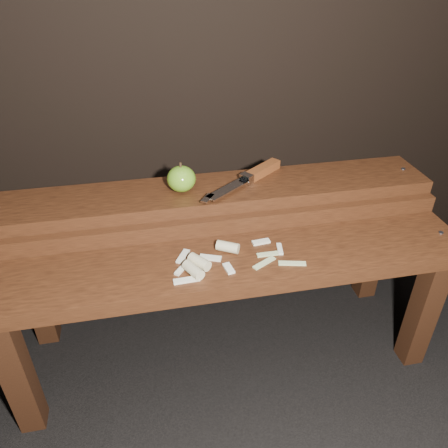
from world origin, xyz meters
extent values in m
plane|color=black|center=(0.00, 0.00, 0.00)|extent=(60.00, 60.00, 0.00)
cube|color=black|center=(-0.54, -0.10, 0.19)|extent=(0.06, 0.06, 0.38)
cube|color=black|center=(0.54, -0.10, 0.19)|extent=(0.06, 0.06, 0.38)
cube|color=#3B1D0E|center=(0.00, -0.05, 0.40)|extent=(1.20, 0.20, 0.04)
cylinder|color=slate|center=(0.56, -0.05, 0.42)|extent=(0.01, 0.01, 0.00)
cube|color=black|center=(-0.54, 0.20, 0.23)|extent=(0.06, 0.06, 0.46)
cube|color=black|center=(0.54, 0.20, 0.23)|extent=(0.06, 0.06, 0.46)
cube|color=#3B1D0E|center=(0.00, 0.07, 0.44)|extent=(1.20, 0.02, 0.05)
cube|color=#3B1D0E|center=(0.00, 0.17, 0.48)|extent=(1.20, 0.18, 0.04)
cylinder|color=slate|center=(0.56, 0.17, 0.50)|extent=(0.01, 0.01, 0.00)
ellipsoid|color=#63991F|center=(-0.09, 0.17, 0.53)|extent=(0.08, 0.08, 0.07)
cylinder|color=#382314|center=(-0.09, 0.17, 0.58)|extent=(0.01, 0.01, 0.01)
cube|color=brown|center=(0.15, 0.22, 0.51)|extent=(0.12, 0.10, 0.03)
cube|color=silver|center=(0.09, 0.18, 0.51)|extent=(0.04, 0.04, 0.03)
cube|color=silver|center=(0.02, 0.13, 0.51)|extent=(0.13, 0.11, 0.00)
cube|color=silver|center=(-0.04, 0.09, 0.51)|extent=(0.04, 0.05, 0.00)
cube|color=beige|center=(-0.02, -0.09, 0.42)|extent=(0.02, 0.04, 0.01)
cube|color=beige|center=(-0.12, -0.11, 0.42)|extent=(0.06, 0.02, 0.01)
cube|color=beige|center=(-0.05, -0.04, 0.42)|extent=(0.06, 0.04, 0.01)
cube|color=beige|center=(-0.13, -0.07, 0.42)|extent=(0.04, 0.04, 0.01)
cube|color=beige|center=(0.08, 0.00, 0.42)|extent=(0.05, 0.02, 0.01)
cube|color=beige|center=(0.12, -0.04, 0.42)|extent=(0.02, 0.04, 0.01)
cube|color=beige|center=(-0.12, -0.02, 0.42)|extent=(0.04, 0.05, 0.01)
cylinder|color=#C9BB8C|center=(-0.01, -0.02, 0.43)|extent=(0.06, 0.05, 0.03)
cylinder|color=#C9BB8C|center=(-0.08, -0.06, 0.43)|extent=(0.05, 0.06, 0.03)
cylinder|color=#C9BB8C|center=(-0.10, -0.09, 0.43)|extent=(0.05, 0.06, 0.03)
cube|color=#BCC988|center=(0.09, -0.05, 0.42)|extent=(0.07, 0.01, 0.00)
cube|color=#BCC988|center=(0.07, -0.08, 0.42)|extent=(0.06, 0.04, 0.00)
cube|color=#BCC988|center=(0.13, -0.10, 0.42)|extent=(0.07, 0.03, 0.00)
camera|label=1|loc=(-0.19, -0.87, 1.07)|focal=35.00mm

